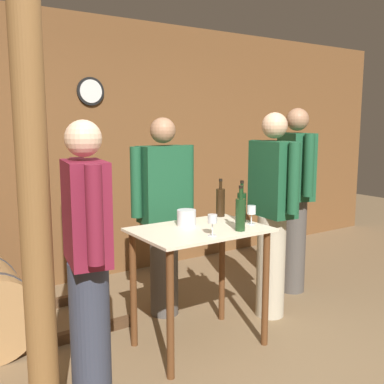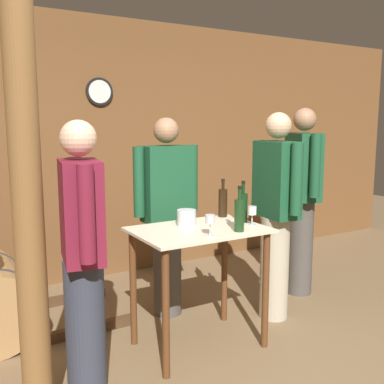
# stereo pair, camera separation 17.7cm
# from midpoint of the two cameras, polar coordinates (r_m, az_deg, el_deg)

# --- Properties ---
(back_wall) EXTENTS (8.40, 0.08, 2.70)m
(back_wall) POSITION_cam_midpoint_polar(r_m,az_deg,el_deg) (4.82, -8.78, 5.33)
(back_wall) COLOR brown
(back_wall) RESTS_ON ground_plane
(tasting_table) EXTENTS (0.93, 0.64, 0.89)m
(tasting_table) POSITION_cam_midpoint_polar(r_m,az_deg,el_deg) (3.26, 2.47, -8.01)
(tasting_table) COLOR beige
(tasting_table) RESTS_ON ground_plane
(wooden_post) EXTENTS (0.16, 0.16, 2.70)m
(wooden_post) POSITION_cam_midpoint_polar(r_m,az_deg,el_deg) (2.42, -18.38, 1.57)
(wooden_post) COLOR brown
(wooden_post) RESTS_ON ground_plane
(wine_bottle_far_left) EXTENTS (0.07, 0.07, 0.32)m
(wine_bottle_far_left) POSITION_cam_midpoint_polar(r_m,az_deg,el_deg) (3.13, 7.65, -2.79)
(wine_bottle_far_left) COLOR #193819
(wine_bottle_far_left) RESTS_ON tasting_table
(wine_bottle_left) EXTENTS (0.07, 0.07, 0.31)m
(wine_bottle_left) POSITION_cam_midpoint_polar(r_m,az_deg,el_deg) (3.60, 5.35, -1.26)
(wine_bottle_left) COLOR black
(wine_bottle_left) RESTS_ON tasting_table
(wine_bottle_center) EXTENTS (0.07, 0.07, 0.31)m
(wine_bottle_center) POSITION_cam_midpoint_polar(r_m,az_deg,el_deg) (3.42, 7.96, -1.83)
(wine_bottle_center) COLOR black
(wine_bottle_center) RESTS_ON tasting_table
(wine_glass_near_left) EXTENTS (0.06, 0.06, 0.15)m
(wine_glass_near_left) POSITION_cam_midpoint_polar(r_m,az_deg,el_deg) (2.98, 4.01, -3.59)
(wine_glass_near_left) COLOR silver
(wine_glass_near_left) RESTS_ON tasting_table
(wine_glass_near_center) EXTENTS (0.06, 0.06, 0.14)m
(wine_glass_near_center) POSITION_cam_midpoint_polar(r_m,az_deg,el_deg) (3.34, 9.17, -2.45)
(wine_glass_near_center) COLOR silver
(wine_glass_near_center) RESTS_ON tasting_table
(ice_bucket) EXTENTS (0.14, 0.14, 0.12)m
(ice_bucket) POSITION_cam_midpoint_polar(r_m,az_deg,el_deg) (3.29, 0.84, -3.28)
(ice_bucket) COLOR silver
(ice_bucket) RESTS_ON tasting_table
(person_host) EXTENTS (0.29, 0.58, 1.65)m
(person_host) POSITION_cam_midpoint_polar(r_m,az_deg,el_deg) (2.73, -11.90, -7.59)
(person_host) COLOR #333847
(person_host) RESTS_ON ground_plane
(person_visitor_with_scarf) EXTENTS (0.59, 0.24, 1.68)m
(person_visitor_with_scarf) POSITION_cam_midpoint_polar(r_m,az_deg,el_deg) (3.77, -1.87, -2.65)
(person_visitor_with_scarf) COLOR #4C4742
(person_visitor_with_scarf) RESTS_ON ground_plane
(person_visitor_bearded) EXTENTS (0.34, 0.56, 1.77)m
(person_visitor_bearded) POSITION_cam_midpoint_polar(r_m,az_deg,el_deg) (4.37, 14.92, -0.64)
(person_visitor_bearded) COLOR #4C4742
(person_visitor_bearded) RESTS_ON ground_plane
(person_visitor_near_door) EXTENTS (0.25, 0.59, 1.72)m
(person_visitor_near_door) POSITION_cam_midpoint_polar(r_m,az_deg,el_deg) (3.77, 11.94, -2.48)
(person_visitor_near_door) COLOR #B7AD93
(person_visitor_near_door) RESTS_ON ground_plane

